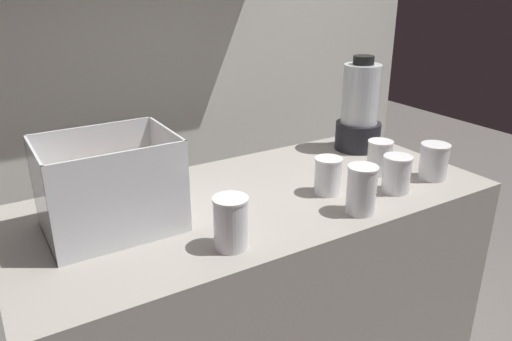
{
  "coord_description": "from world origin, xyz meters",
  "views": [
    {
      "loc": [
        -0.69,
        -1.12,
        1.51
      ],
      "look_at": [
        0.0,
        0.0,
        0.98
      ],
      "focal_mm": 34.6,
      "sensor_mm": 36.0,
      "label": 1
    }
  ],
  "objects": [
    {
      "name": "carrot_display_bin",
      "position": [
        -0.41,
        0.03,
        0.97
      ],
      "size": [
        0.32,
        0.25,
        0.24
      ],
      "color": "white",
      "rests_on": "counter"
    },
    {
      "name": "juice_cup_beet_right",
      "position": [
        0.37,
        -0.19,
        0.95
      ],
      "size": [
        0.09,
        0.09,
        0.11
      ],
      "color": "white",
      "rests_on": "counter"
    },
    {
      "name": "back_wall_unit",
      "position": [
        -0.01,
        0.77,
        1.26
      ],
      "size": [
        2.6,
        0.24,
        2.5
      ],
      "color": "silver",
      "rests_on": "ground_plane"
    },
    {
      "name": "juice_cup_beet_middle",
      "position": [
        0.19,
        -0.09,
        0.95
      ],
      "size": [
        0.08,
        0.08,
        0.11
      ],
      "color": "white",
      "rests_on": "counter"
    },
    {
      "name": "juice_cup_pomegranate_far_right",
      "position": [
        0.43,
        -0.06,
        0.95
      ],
      "size": [
        0.08,
        0.08,
        0.11
      ],
      "color": "white",
      "rests_on": "counter"
    },
    {
      "name": "juice_cup_mango_far_left",
      "position": [
        -0.2,
        -0.22,
        0.96
      ],
      "size": [
        0.09,
        0.09,
        0.13
      ],
      "color": "white",
      "rests_on": "counter"
    },
    {
      "name": "juice_cup_pomegranate_rightmost",
      "position": [
        0.55,
        -0.18,
        0.95
      ],
      "size": [
        0.09,
        0.09,
        0.11
      ],
      "color": "white",
      "rests_on": "counter"
    },
    {
      "name": "blender_pitcher",
      "position": [
        0.54,
        0.17,
        1.04
      ],
      "size": [
        0.16,
        0.16,
        0.34
      ],
      "color": "black",
      "rests_on": "counter"
    },
    {
      "name": "juice_cup_mango_left",
      "position": [
        0.19,
        -0.24,
        0.96
      ],
      "size": [
        0.08,
        0.08,
        0.13
      ],
      "color": "white",
      "rests_on": "counter"
    },
    {
      "name": "counter",
      "position": [
        0.0,
        0.0,
        0.45
      ],
      "size": [
        1.4,
        0.64,
        0.9
      ],
      "primitive_type": "cube",
      "color": "#9E998E",
      "rests_on": "ground_plane"
    }
  ]
}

